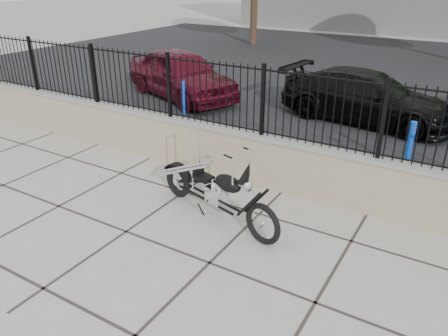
% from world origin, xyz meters
% --- Properties ---
extents(ground_plane, '(90.00, 90.00, 0.00)m').
position_xyz_m(ground_plane, '(0.00, 0.00, 0.00)').
color(ground_plane, '#99968E').
rests_on(ground_plane, ground).
extents(parking_lot, '(30.00, 30.00, 0.00)m').
position_xyz_m(parking_lot, '(0.00, 12.50, 0.00)').
color(parking_lot, black).
rests_on(parking_lot, ground).
extents(retaining_wall, '(14.00, 0.36, 0.96)m').
position_xyz_m(retaining_wall, '(0.00, 2.50, 0.48)').
color(retaining_wall, gray).
rests_on(retaining_wall, ground_plane).
extents(iron_fence, '(14.00, 0.08, 1.20)m').
position_xyz_m(iron_fence, '(0.00, 2.50, 1.56)').
color(iron_fence, black).
rests_on(iron_fence, retaining_wall).
extents(chopper_motorcycle, '(2.48, 1.08, 1.47)m').
position_xyz_m(chopper_motorcycle, '(0.91, 1.07, 0.74)').
color(chopper_motorcycle, black).
rests_on(chopper_motorcycle, ground_plane).
extents(car_red, '(4.56, 3.16, 1.44)m').
position_xyz_m(car_red, '(-3.70, 6.54, 0.72)').
color(car_red, '#4F0B1A').
rests_on(car_red, parking_lot).
extents(car_black, '(4.59, 2.29, 1.28)m').
position_xyz_m(car_black, '(1.69, 7.12, 0.64)').
color(car_black, black).
rests_on(car_black, parking_lot).
extents(bollard_a, '(0.14, 0.14, 0.89)m').
position_xyz_m(bollard_a, '(-2.67, 5.21, 0.45)').
color(bollard_a, blue).
rests_on(bollard_a, ground_plane).
extents(bollard_b, '(0.13, 0.13, 1.02)m').
position_xyz_m(bollard_b, '(3.21, 4.44, 0.51)').
color(bollard_b, blue).
rests_on(bollard_b, ground_plane).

